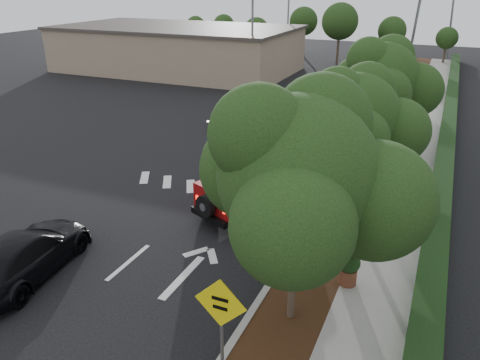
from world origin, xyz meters
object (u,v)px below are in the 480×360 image
Objects in this scene: silver_suv_ahead at (285,141)px; speed_hump_sign at (221,315)px; red_jeep at (254,184)px; black_suv_oncoming at (25,254)px.

silver_suv_ahead is 15.13m from speed_hump_sign.
black_suv_oncoming is (-4.69, -6.76, -0.42)m from red_jeep.
red_jeep is at bearing -133.00° from black_suv_oncoming.
black_suv_oncoming is (-3.69, -13.43, 0.04)m from silver_suv_ahead.
black_suv_oncoming is at bearing -102.46° from red_jeep.
red_jeep is 0.95× the size of silver_suv_ahead.
silver_suv_ahead is at bearing -113.58° from black_suv_oncoming.
red_jeep is 0.93× the size of black_suv_oncoming.
red_jeep is 1.78× the size of speed_hump_sign.
speed_hump_sign reaches higher than black_suv_oncoming.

